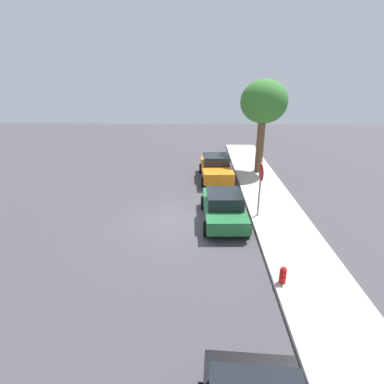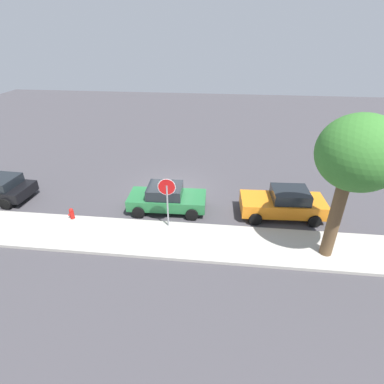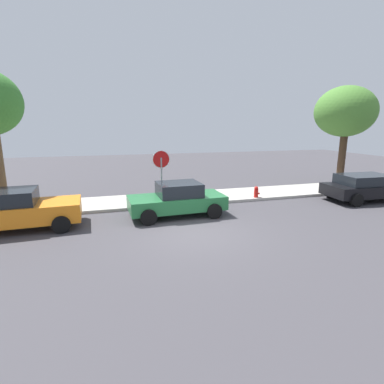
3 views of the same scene
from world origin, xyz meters
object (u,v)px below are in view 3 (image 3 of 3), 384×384
Objects in this scene: fire_hydrant at (256,193)px; parked_car_black at (368,187)px; parked_car_green at (177,199)px; stop_sign at (161,168)px; street_tree_near_corner at (345,112)px; parked_car_orange at (18,210)px.

parked_car_black is at bearing -17.09° from fire_hydrant.
fire_hydrant is at bearing 18.93° from parked_car_green.
stop_sign reaches higher than parked_car_black.
street_tree_near_corner is 7.96m from fire_hydrant.
fire_hydrant is (4.93, -0.07, -1.49)m from stop_sign.
stop_sign is 2.02m from parked_car_green.
parked_car_orange is 5.99× the size of fire_hydrant.
parked_car_green is 6.04m from parked_car_orange.
parked_car_green reaches higher than parked_car_black.
street_tree_near_corner reaches higher than parked_car_green.
parked_car_orange is at bearing -179.11° from parked_car_green.
street_tree_near_corner is at bearing 16.17° from parked_car_green.
parked_car_orange is at bearing 179.96° from parked_car_black.
parked_car_black is 6.47× the size of fire_hydrant.
parked_car_black is 0.76× the size of street_tree_near_corner.
parked_car_green is at bearing 0.89° from parked_car_orange.
stop_sign reaches higher than parked_car_orange.
parked_car_green is 5.73× the size of fire_hydrant.
fire_hydrant is (4.56, 1.56, -0.36)m from parked_car_green.
stop_sign is 5.15m from fire_hydrant.
stop_sign is 0.44× the size of street_tree_near_corner.
fire_hydrant is at bearing -165.80° from street_tree_near_corner.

